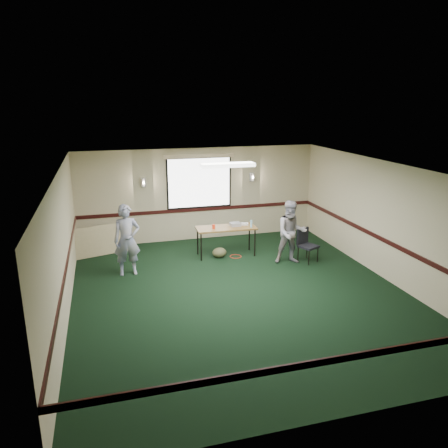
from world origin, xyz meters
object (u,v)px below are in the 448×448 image
object	(u,v)px
projector	(235,224)
conference_chair	(306,242)
person_right	(291,232)
folding_table	(226,229)
person_left	(127,240)

from	to	relation	value
projector	conference_chair	xyz separation A→B (m)	(1.59, -1.00, -0.33)
conference_chair	person_right	xyz separation A→B (m)	(-0.43, -0.02, 0.31)
folding_table	conference_chair	bearing A→B (deg)	-25.24
folding_table	projector	xyz separation A→B (m)	(0.26, 0.04, 0.10)
conference_chair	person_left	world-z (taller)	person_left
projector	person_right	size ratio (longest dim) A/B	0.17
projector	conference_chair	world-z (taller)	projector
conference_chair	person_left	size ratio (longest dim) A/B	0.50
folding_table	person_left	xyz separation A→B (m)	(-2.60, -0.61, 0.12)
person_left	person_right	distance (m)	4.04
projector	conference_chair	bearing A→B (deg)	-33.06
projector	person_left	xyz separation A→B (m)	(-2.86, -0.66, 0.02)
projector	conference_chair	size ratio (longest dim) A/B	0.32
folding_table	conference_chair	xyz separation A→B (m)	(1.86, -0.95, -0.23)
folding_table	person_left	distance (m)	2.67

